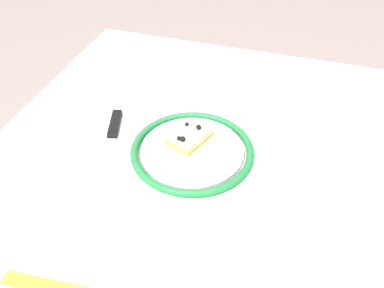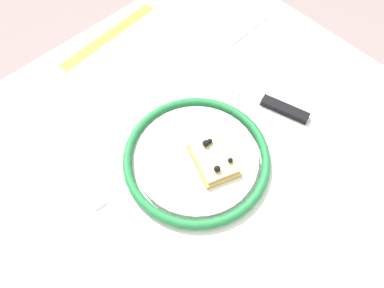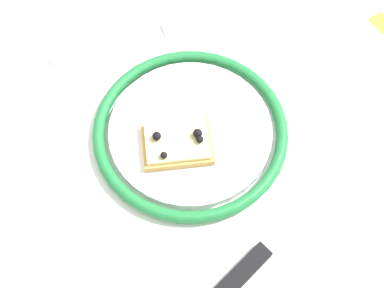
% 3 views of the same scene
% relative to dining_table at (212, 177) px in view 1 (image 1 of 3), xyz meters
% --- Properties ---
extents(dining_table, '(0.91, 0.85, 0.74)m').
position_rel_dining_table_xyz_m(dining_table, '(0.00, 0.00, 0.00)').
color(dining_table, white).
rests_on(dining_table, ground_plane).
extents(plate, '(0.25, 0.25, 0.02)m').
position_rel_dining_table_xyz_m(plate, '(0.04, 0.04, 0.10)').
color(plate, white).
rests_on(plate, dining_table).
extents(pizza_slice_near, '(0.09, 0.10, 0.03)m').
position_rel_dining_table_xyz_m(pizza_slice_near, '(0.05, 0.01, 0.11)').
color(pizza_slice_near, tan).
rests_on(pizza_slice_near, plate).
extents(knife, '(0.09, 0.23, 0.01)m').
position_rel_dining_table_xyz_m(knife, '(0.21, 0.03, 0.10)').
color(knife, silver).
rests_on(knife, dining_table).
extents(fork, '(0.04, 0.20, 0.00)m').
position_rel_dining_table_xyz_m(fork, '(-0.14, 0.02, 0.09)').
color(fork, silver).
rests_on(fork, dining_table).
extents(napkin, '(0.13, 0.13, 0.00)m').
position_rel_dining_table_xyz_m(napkin, '(0.33, 0.25, 0.09)').
color(napkin, white).
rests_on(napkin, dining_table).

